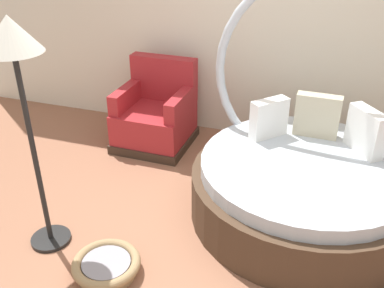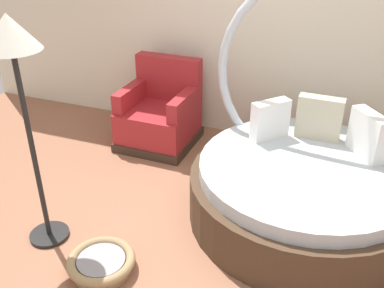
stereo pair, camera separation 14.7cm
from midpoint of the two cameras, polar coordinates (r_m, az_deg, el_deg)
name	(u,v)px [view 1 (the left image)]	position (r m, az deg, el deg)	size (l,w,h in m)	color
ground_plane	(223,260)	(3.52, 2.82, -14.87)	(8.00, 8.00, 0.02)	#936047
round_daybed	(306,173)	(3.89, 13.58, -3.76)	(1.93, 1.93, 2.05)	#473323
red_armchair	(156,116)	(4.95, -5.55, 3.68)	(0.81, 0.81, 0.94)	#38281E
pet_basket	(107,266)	(3.43, -12.33, -15.26)	(0.51, 0.51, 0.13)	#9E7F56
floor_lamp	(15,59)	(3.15, -23.33, 10.09)	(0.40, 0.40, 1.82)	black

